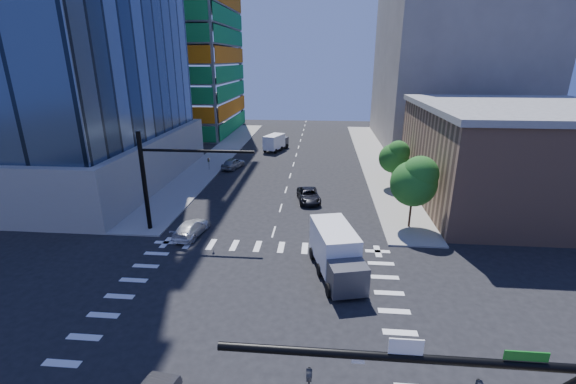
# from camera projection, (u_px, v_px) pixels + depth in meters

# --- Properties ---
(ground) EXTENTS (160.00, 160.00, 0.00)m
(ground) POSITION_uv_depth(u_px,v_px,m) (250.00, 313.00, 23.95)
(ground) COLOR black
(ground) RESTS_ON ground
(road_markings) EXTENTS (20.00, 20.00, 0.01)m
(road_markings) POSITION_uv_depth(u_px,v_px,m) (250.00, 313.00, 23.95)
(road_markings) COLOR silver
(road_markings) RESTS_ON ground
(sidewalk_ne) EXTENTS (5.00, 60.00, 0.15)m
(sidewalk_ne) POSITION_uv_depth(u_px,v_px,m) (374.00, 159.00, 60.52)
(sidewalk_ne) COLOR gray
(sidewalk_ne) RESTS_ON ground
(sidewalk_nw) EXTENTS (5.00, 60.00, 0.15)m
(sidewalk_nw) POSITION_uv_depth(u_px,v_px,m) (219.00, 156.00, 62.63)
(sidewalk_nw) COLOR gray
(sidewalk_nw) RESTS_ON ground
(construction_building) EXTENTS (25.16, 34.50, 70.60)m
(construction_building) POSITION_uv_depth(u_px,v_px,m) (167.00, 8.00, 76.49)
(construction_building) COLOR slate
(construction_building) RESTS_ON ground
(commercial_building) EXTENTS (20.50, 22.50, 10.60)m
(commercial_building) POSITION_uv_depth(u_px,v_px,m) (518.00, 155.00, 40.82)
(commercial_building) COLOR #916B54
(commercial_building) RESTS_ON ground
(bg_building_ne) EXTENTS (24.00, 30.00, 28.00)m
(bg_building_ne) POSITION_uv_depth(u_px,v_px,m) (452.00, 65.00, 68.87)
(bg_building_ne) COLOR slate
(bg_building_ne) RESTS_ON ground
(signal_mast_nw) EXTENTS (10.20, 0.40, 9.00)m
(signal_mast_nw) POSITION_uv_depth(u_px,v_px,m) (160.00, 173.00, 33.82)
(signal_mast_nw) COLOR black
(signal_mast_nw) RESTS_ON sidewalk_nw
(tree_south) EXTENTS (4.16, 4.16, 6.82)m
(tree_south) POSITION_uv_depth(u_px,v_px,m) (416.00, 181.00, 34.44)
(tree_south) COLOR #382316
(tree_south) RESTS_ON sidewalk_ne
(tree_north) EXTENTS (3.54, 3.52, 5.78)m
(tree_north) POSITION_uv_depth(u_px,v_px,m) (395.00, 156.00, 45.94)
(tree_north) COLOR #382316
(tree_north) RESTS_ON sidewalk_ne
(car_nb_far) EXTENTS (3.07, 5.25, 1.37)m
(car_nb_far) POSITION_uv_depth(u_px,v_px,m) (309.00, 195.00, 42.62)
(car_nb_far) COLOR black
(car_nb_far) RESTS_ON ground
(car_sb_near) EXTENTS (2.54, 4.90, 1.36)m
(car_sb_near) POSITION_uv_depth(u_px,v_px,m) (191.00, 228.00, 34.38)
(car_sb_near) COLOR white
(car_sb_near) RESTS_ON ground
(car_sb_mid) EXTENTS (3.04, 4.85, 1.54)m
(car_sb_mid) POSITION_uv_depth(u_px,v_px,m) (233.00, 163.00, 55.40)
(car_sb_mid) COLOR #969A9D
(car_sb_mid) RESTS_ON ground
(box_truck_near) EXTENTS (4.23, 6.94, 3.39)m
(box_truck_near) POSITION_uv_depth(u_px,v_px,m) (337.00, 257.00, 27.61)
(box_truck_near) COLOR black
(box_truck_near) RESTS_ON ground
(box_truck_far) EXTENTS (4.00, 5.83, 2.82)m
(box_truck_far) POSITION_uv_depth(u_px,v_px,m) (276.00, 143.00, 66.38)
(box_truck_far) COLOR black
(box_truck_far) RESTS_ON ground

